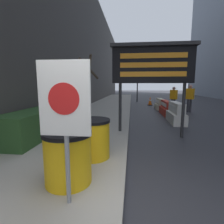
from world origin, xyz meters
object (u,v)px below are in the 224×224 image
Objects in this scene: barrel_drum_foreground at (68,157)px; jersey_barrier_white at (176,114)px; jersey_barrier_cream at (160,105)px; traffic_cone_near at (150,101)px; jersey_barrier_red_striped at (166,109)px; warning_sign at (65,108)px; traffic_light_near_curb at (138,77)px; pedestrian_passerby at (174,97)px; message_board at (153,65)px; barrel_drum_middle at (92,138)px; pedestrian_worker at (190,96)px.

barrel_drum_foreground reaches higher than jersey_barrier_white.
jersey_barrier_cream is 2.10× the size of traffic_cone_near.
jersey_barrier_white is at bearing -90.00° from jersey_barrier_red_striped.
warning_sign is 13.69m from traffic_cone_near.
traffic_light_near_curb is at bearing 109.55° from traffic_cone_near.
barrel_drum_foreground is 0.52× the size of pedestrian_passerby.
barrel_drum_foreground is 6.42m from jersey_barrier_white.
warning_sign is 1.14× the size of pedestrian_passerby.
jersey_barrier_white is 4.66m from jersey_barrier_cream.
traffic_light_near_curb is (-0.07, 12.54, 0.26)m from message_board.
jersey_barrier_cream reaches higher than traffic_cone_near.
traffic_cone_near is at bearing 79.78° from warning_sign.
barrel_drum_middle is 5.45m from jersey_barrier_white.
jersey_barrier_red_striped is 2.68× the size of traffic_cone_near.
jersey_barrier_red_striped reaches higher than traffic_cone_near.
jersey_barrier_red_striped is at bearing 67.50° from barrel_drum_middle.
barrel_drum_foreground is at bearing -101.39° from traffic_cone_near.
message_board is 9.89m from traffic_cone_near.
barrel_drum_foreground reaches higher than jersey_barrier_cream.
pedestrian_passerby is (-0.85, 0.64, -0.08)m from pedestrian_worker.
barrel_drum_foreground is at bearing 109.77° from warning_sign.
message_board is at bearing -106.64° from jersey_barrier_red_striped.
jersey_barrier_red_striped is at bearing 73.36° from message_board.
barrel_drum_foreground is 1.10× the size of traffic_cone_near.
pedestrian_worker is at bearing 60.67° from barrel_drum_middle.
jersey_barrier_cream is (-0.00, 4.66, -0.08)m from jersey_barrier_white.
barrel_drum_foreground is 4.08m from message_board.
message_board reaches higher than barrel_drum_middle.
jersey_barrier_red_striped is at bearing -79.43° from traffic_light_near_curb.
traffic_cone_near is 3.49m from pedestrian_passerby.
message_board is at bearing 114.58° from pedestrian_passerby.
message_board is at bearing 63.46° from barrel_drum_foreground.
message_board is 0.84× the size of traffic_light_near_curb.
pedestrian_passerby is (2.19, 6.42, -1.39)m from message_board.
pedestrian_worker is at bearing 64.32° from jersey_barrier_white.
jersey_barrier_white is at bearing 65.11° from warning_sign.
barrel_drum_middle is 1.76m from warning_sign.
pedestrian_worker is at bearing -65.35° from traffic_light_near_curb.
warning_sign reaches higher than jersey_barrier_cream.
message_board reaches higher than jersey_barrier_white.
barrel_drum_foreground is 1.04m from barrel_drum_middle.
jersey_barrier_red_striped is at bearing 69.11° from barrel_drum_foreground.
traffic_light_near_curb is (-1.47, 10.18, 2.19)m from jersey_barrier_white.
barrel_drum_foreground is 0.45× the size of warning_sign.
barrel_drum_middle is 15.01m from traffic_light_near_curb.
jersey_barrier_cream is (-0.00, 2.35, -0.02)m from jersey_barrier_red_striped.
barrel_drum_foreground is 0.23× the size of traffic_light_near_curb.
warning_sign is 6.87m from jersey_barrier_white.
message_board reaches higher than warning_sign.
pedestrian_passerby is at bearing 65.65° from jersey_barrier_red_striped.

